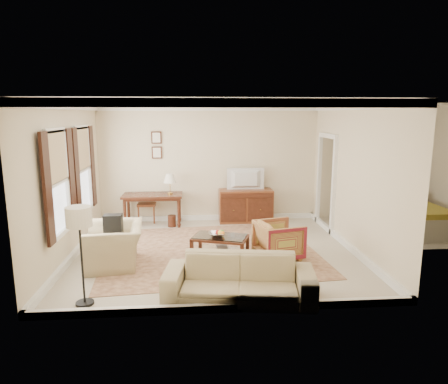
{
  "coord_description": "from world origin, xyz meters",
  "views": [
    {
      "loc": [
        -0.43,
        -7.55,
        2.69
      ],
      "look_at": [
        0.2,
        0.3,
        1.15
      ],
      "focal_mm": 32.0,
      "sensor_mm": 36.0,
      "label": 1
    }
  ],
  "objects": [
    {
      "name": "rug",
      "position": [
        -0.1,
        0.04,
        0.01
      ],
      "size": [
        4.38,
        3.85,
        0.01
      ],
      "primitive_type": "cube",
      "rotation": [
        0.0,
        0.0,
        0.08
      ],
      "color": "brown",
      "rests_on": "room_shell"
    },
    {
      "name": "window_front",
      "position": [
        -2.7,
        -0.7,
        1.55
      ],
      "size": [
        0.12,
        1.56,
        1.8
      ],
      "primitive_type": null,
      "color": "#CCB284",
      "rests_on": "room_shell"
    },
    {
      "name": "doorway",
      "position": [
        2.71,
        1.5,
        1.08
      ],
      "size": [
        0.1,
        1.12,
        2.25
      ],
      "primitive_type": null,
      "color": "white",
      "rests_on": "room_shell"
    },
    {
      "name": "club_armchair",
      "position": [
        -1.85,
        -0.56,
        0.5
      ],
      "size": [
        0.86,
        1.21,
        1.0
      ],
      "primitive_type": "imported",
      "rotation": [
        0.0,
        0.0,
        -1.47
      ],
      "color": "tan",
      "rests_on": "room_shell"
    },
    {
      "name": "sideboard",
      "position": [
        0.9,
        2.21,
        0.41
      ],
      "size": [
        1.34,
        0.52,
        0.83
      ],
      "primitive_type": "cube",
      "color": "brown",
      "rests_on": "room_shell"
    },
    {
      "name": "striped_armchair",
      "position": [
        1.17,
        -0.47,
        0.4
      ],
      "size": [
        0.89,
        0.92,
        0.8
      ],
      "primitive_type": "imported",
      "rotation": [
        0.0,
        0.0,
        1.81
      ],
      "color": "maroon",
      "rests_on": "room_shell"
    },
    {
      "name": "coffee_table",
      "position": [
        0.08,
        -0.33,
        0.33
      ],
      "size": [
        1.16,
        0.89,
        0.43
      ],
      "rotation": [
        0.0,
        0.0,
        -0.32
      ],
      "color": "#4A2215",
      "rests_on": "room_shell"
    },
    {
      "name": "desk_lamp",
      "position": [
        -0.98,
        2.04,
        1.03
      ],
      "size": [
        0.32,
        0.32,
        0.5
      ],
      "primitive_type": null,
      "color": "silver",
      "rests_on": "writing_desk"
    },
    {
      "name": "tv",
      "position": [
        0.9,
        2.19,
        1.27
      ],
      "size": [
        0.89,
        0.51,
        0.12
      ],
      "primitive_type": "imported",
      "rotation": [
        0.0,
        0.0,
        3.14
      ],
      "color": "black",
      "rests_on": "sideboard"
    },
    {
      "name": "writing_desk",
      "position": [
        -1.4,
        2.04,
        0.67
      ],
      "size": [
        1.43,
        0.71,
        0.78
      ],
      "color": "#4A2215",
      "rests_on": "room_shell"
    },
    {
      "name": "backpack",
      "position": [
        -1.86,
        -0.49,
        0.75
      ],
      "size": [
        0.33,
        0.38,
        0.4
      ],
      "primitive_type": "cube",
      "rotation": [
        0.0,
        0.0,
        -1.15
      ],
      "color": "black",
      "rests_on": "club_armchair"
    },
    {
      "name": "annex_bedroom",
      "position": [
        4.49,
        1.15,
        0.34
      ],
      "size": [
        3.0,
        2.7,
        2.9
      ],
      "color": "beige",
      "rests_on": "ground"
    },
    {
      "name": "book_a",
      "position": [
        0.01,
        -0.23,
        0.17
      ],
      "size": [
        0.28,
        0.05,
        0.38
      ],
      "primitive_type": "imported",
      "rotation": [
        0.0,
        0.0,
        0.05
      ],
      "color": "brown",
      "rests_on": "coffee_table"
    },
    {
      "name": "fruit_bowl",
      "position": [
        0.01,
        -0.36,
        0.48
      ],
      "size": [
        0.42,
        0.42,
        0.1
      ],
      "primitive_type": "imported",
      "color": "silver",
      "rests_on": "coffee_table"
    },
    {
      "name": "desk_chair",
      "position": [
        -1.59,
        2.39,
        0.53
      ],
      "size": [
        0.47,
        0.47,
        1.05
      ],
      "primitive_type": null,
      "rotation": [
        0.0,
        0.0,
        0.04
      ],
      "color": "brown",
      "rests_on": "room_shell"
    },
    {
      "name": "framed_prints",
      "position": [
        -1.3,
        2.47,
        1.94
      ],
      "size": [
        0.25,
        0.04,
        0.68
      ],
      "primitive_type": null,
      "color": "#4A2215",
      "rests_on": "room_shell"
    },
    {
      "name": "floor_lamp",
      "position": [
        -2.0,
        -2.08,
        1.2
      ],
      "size": [
        0.36,
        0.36,
        1.44
      ],
      "color": "black",
      "rests_on": "room_shell"
    },
    {
      "name": "window_rear",
      "position": [
        -2.7,
        0.9,
        1.55
      ],
      "size": [
        0.12,
        1.56,
        1.8
      ],
      "primitive_type": null,
      "color": "#CCB284",
      "rests_on": "room_shell"
    },
    {
      "name": "room_shell",
      "position": [
        0.0,
        0.0,
        2.47
      ],
      "size": [
        5.51,
        5.01,
        2.91
      ],
      "color": "beige",
      "rests_on": "ground"
    },
    {
      "name": "sofa",
      "position": [
        0.23,
        -2.09,
        0.43
      ],
      "size": [
        2.26,
        0.95,
        0.86
      ],
      "primitive_type": "imported",
      "rotation": [
        0.0,
        0.0,
        -0.15
      ],
      "color": "tan",
      "rests_on": "room_shell"
    },
    {
      "name": "book_b",
      "position": [
        0.16,
        -0.49,
        0.17
      ],
      "size": [
        0.23,
        0.21,
        0.38
      ],
      "primitive_type": "imported",
      "rotation": [
        0.0,
        0.0,
        -0.72
      ],
      "color": "brown",
      "rests_on": "coffee_table"
    }
  ]
}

